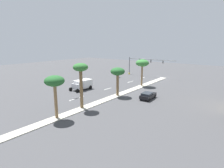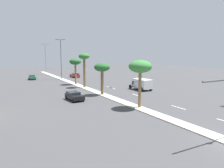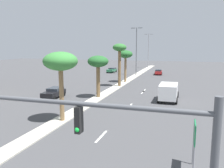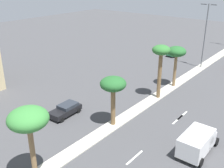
{
  "view_description": "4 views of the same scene",
  "coord_description": "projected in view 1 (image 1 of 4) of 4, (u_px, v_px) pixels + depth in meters",
  "views": [
    {
      "loc": [
        -22.87,
        58.01,
        11.38
      ],
      "look_at": [
        0.59,
        27.23,
        2.73
      ],
      "focal_mm": 29.77,
      "sensor_mm": 36.0,
      "label": 1
    },
    {
      "loc": [
        -18.72,
        -11.3,
        8.21
      ],
      "look_at": [
        0.61,
        23.59,
        2.41
      ],
      "focal_mm": 35.03,
      "sensor_mm": 36.0,
      "label": 2
    },
    {
      "loc": [
        12.15,
        -6.6,
        7.75
      ],
      "look_at": [
        2.84,
        23.47,
        2.61
      ],
      "focal_mm": 38.42,
      "sensor_mm": 36.0,
      "label": 3
    },
    {
      "loc": [
        17.54,
        3.78,
        17.06
      ],
      "look_at": [
        -3.84,
        30.64,
        3.0
      ],
      "focal_mm": 43.22,
      "sensor_mm": 36.0,
      "label": 4
    }
  ],
  "objects": [
    {
      "name": "ground_plane",
      "position": [
        98.0,
        103.0,
        35.76
      ],
      "size": [
        160.0,
        160.0,
        0.0
      ],
      "primitive_type": "plane",
      "color": "#424244"
    },
    {
      "name": "median_curb",
      "position": [
        57.0,
        118.0,
        28.52
      ],
      "size": [
        1.8,
        83.75,
        0.12
      ],
      "primitive_type": "cube",
      "color": "#B7B2A3",
      "rests_on": "ground"
    },
    {
      "name": "lane_stripe_outboard",
      "position": [
        143.0,
        78.0,
        61.18
      ],
      "size": [
        0.2,
        2.8,
        0.01
      ],
      "primitive_type": "cube",
      "color": "silver",
      "rests_on": "ground"
    },
    {
      "name": "lane_stripe_trailing",
      "position": [
        130.0,
        82.0,
        55.12
      ],
      "size": [
        0.2,
        2.8,
        0.01
      ],
      "primitive_type": "cube",
      "color": "silver",
      "rests_on": "ground"
    },
    {
      "name": "lane_stripe_far",
      "position": [
        108.0,
        89.0,
        46.78
      ],
      "size": [
        0.2,
        2.8,
        0.01
      ],
      "primitive_type": "cube",
      "color": "silver",
      "rests_on": "ground"
    },
    {
      "name": "lane_stripe_inboard",
      "position": [
        74.0,
        99.0,
        38.19
      ],
      "size": [
        0.2,
        2.8,
        0.01
      ],
      "primitive_type": "cube",
      "color": "silver",
      "rests_on": "ground"
    },
    {
      "name": "lane_stripe_rear",
      "position": [
        79.0,
        98.0,
        39.23
      ],
      "size": [
        0.2,
        2.8,
        0.01
      ],
      "primitive_type": "cube",
      "color": "silver",
      "rests_on": "ground"
    },
    {
      "name": "traffic_signal_gantry",
      "position": [
        141.0,
        64.0,
        64.77
      ],
      "size": [
        17.21,
        0.53,
        6.36
      ],
      "color": "#515459",
      "rests_on": "ground"
    },
    {
      "name": "directional_road_sign",
      "position": [
        117.0,
        71.0,
        61.72
      ],
      "size": [
        0.1,
        1.56,
        3.08
      ],
      "color": "gray",
      "rests_on": "ground"
    },
    {
      "name": "palm_tree_leading",
      "position": [
        142.0,
        64.0,
        48.63
      ],
      "size": [
        3.42,
        3.42,
        6.99
      ],
      "color": "olive",
      "rests_on": "median_curb"
    },
    {
      "name": "palm_tree_near",
      "position": [
        118.0,
        73.0,
        39.51
      ],
      "size": [
        3.06,
        3.06,
        6.12
      ],
      "color": "brown",
      "rests_on": "median_curb"
    },
    {
      "name": "palm_tree_front",
      "position": [
        81.0,
        71.0,
        31.52
      ],
      "size": [
        2.56,
        2.56,
        7.9
      ],
      "color": "brown",
      "rests_on": "median_curb"
    },
    {
      "name": "palm_tree_trailing",
      "position": [
        55.0,
        82.0,
        27.33
      ],
      "size": [
        2.95,
        2.95,
        6.57
      ],
      "color": "olive",
      "rests_on": "median_curb"
    },
    {
      "name": "sedan_black_leading",
      "position": [
        148.0,
        95.0,
        38.18
      ],
      "size": [
        2.28,
        4.51,
        1.43
      ],
      "color": "black",
      "rests_on": "ground"
    },
    {
      "name": "box_truck",
      "position": [
        82.0,
        84.0,
        45.54
      ],
      "size": [
        2.64,
        5.6,
        2.41
      ],
      "color": "silver",
      "rests_on": "ground"
    }
  ]
}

